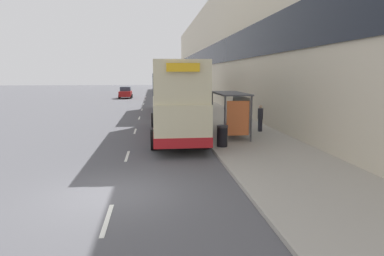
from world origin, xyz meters
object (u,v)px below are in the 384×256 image
(pedestrian_at_shelter, at_px, (260,118))
(pedestrian_2, at_px, (237,110))
(litter_bin, at_px, (222,136))
(double_decker_bus_near, at_px, (175,98))
(car_0, at_px, (126,93))
(pedestrian_1, at_px, (235,112))
(double_decker_bus_ahead, at_px, (168,89))
(bus_shelter, at_px, (234,106))

(pedestrian_at_shelter, xyz_separation_m, pedestrian_2, (-0.58, 3.70, 0.10))
(pedestrian_2, bearing_deg, litter_bin, -108.67)
(double_decker_bus_near, xyz_separation_m, car_0, (-5.52, 33.77, -1.42))
(pedestrian_at_shelter, distance_m, pedestrian_1, 3.04)
(pedestrian_1, xyz_separation_m, litter_bin, (-2.33, -7.11, -0.38))
(double_decker_bus_ahead, bearing_deg, bus_shelter, -77.17)
(car_0, bearing_deg, double_decker_bus_ahead, 105.15)
(pedestrian_at_shelter, bearing_deg, double_decker_bus_ahead, 112.71)
(bus_shelter, height_order, pedestrian_at_shelter, bus_shelter)
(bus_shelter, bearing_deg, double_decker_bus_near, 162.94)
(double_decker_bus_near, relative_size, pedestrian_at_shelter, 6.83)
(litter_bin, bearing_deg, bus_shelter, 65.78)
(bus_shelter, xyz_separation_m, double_decker_bus_ahead, (-3.17, 13.93, 0.41))
(pedestrian_2, height_order, litter_bin, pedestrian_2)
(double_decker_bus_ahead, bearing_deg, pedestrian_2, -62.13)
(double_decker_bus_near, relative_size, pedestrian_1, 6.33)
(pedestrian_1, xyz_separation_m, pedestrian_2, (0.34, 0.80, 0.03))
(double_decker_bus_near, xyz_separation_m, pedestrian_at_shelter, (5.33, 0.48, -1.30))
(car_0, distance_m, pedestrian_at_shelter, 35.02)
(car_0, xyz_separation_m, litter_bin, (7.60, -37.50, -0.20))
(bus_shelter, height_order, pedestrian_2, bus_shelter)
(pedestrian_1, bearing_deg, litter_bin, -108.15)
(pedestrian_at_shelter, bearing_deg, litter_bin, -127.73)
(pedestrian_at_shelter, relative_size, pedestrian_1, 0.93)
(bus_shelter, height_order, double_decker_bus_ahead, double_decker_bus_ahead)
(double_decker_bus_ahead, height_order, litter_bin, double_decker_bus_ahead)
(double_decker_bus_near, height_order, car_0, double_decker_bus_near)
(double_decker_bus_near, distance_m, pedestrian_2, 6.44)
(pedestrian_2, bearing_deg, double_decker_bus_ahead, 117.87)
(bus_shelter, bearing_deg, pedestrian_2, 74.40)
(bus_shelter, relative_size, pedestrian_at_shelter, 2.55)
(double_decker_bus_ahead, relative_size, pedestrian_2, 6.01)
(double_decker_bus_near, xyz_separation_m, pedestrian_2, (4.75, 4.18, -1.21))
(pedestrian_at_shelter, xyz_separation_m, litter_bin, (-3.26, -4.21, -0.31))
(car_0, bearing_deg, litter_bin, 101.45)
(double_decker_bus_ahead, height_order, pedestrian_at_shelter, double_decker_bus_ahead)
(pedestrian_1, height_order, pedestrian_2, pedestrian_2)
(litter_bin, bearing_deg, car_0, 101.45)
(double_decker_bus_near, bearing_deg, double_decker_bus_ahead, 89.46)
(double_decker_bus_ahead, xyz_separation_m, car_0, (-5.64, 20.85, -1.42))
(litter_bin, bearing_deg, double_decker_bus_near, 119.10)
(double_decker_bus_near, distance_m, pedestrian_at_shelter, 5.51)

